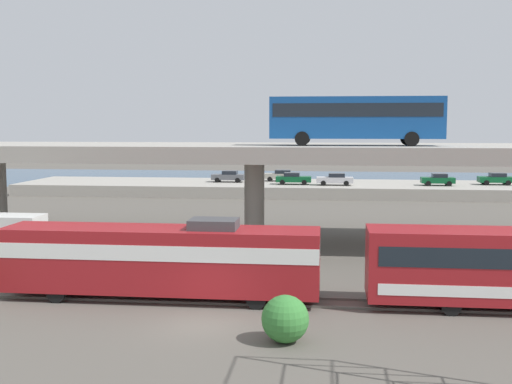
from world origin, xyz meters
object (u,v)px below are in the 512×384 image
at_px(train_locomotive, 145,256).
at_px(parked_car_5, 229,176).
at_px(transit_bus_on_overpass, 356,116).
at_px(parked_car_4, 282,175).
at_px(parked_car_2, 438,179).
at_px(parked_car_1, 335,179).
at_px(parked_car_3, 293,178).
at_px(parked_car_0, 496,179).

distance_m(train_locomotive, parked_car_5, 51.43).
height_order(transit_bus_on_overpass, parked_car_4, transit_bus_on_overpass).
height_order(transit_bus_on_overpass, parked_car_5, transit_bus_on_overpass).
bearing_deg(parked_car_5, parked_car_2, 175.84).
relative_size(parked_car_2, parked_car_4, 0.86).
bearing_deg(parked_car_1, transit_bus_on_overpass, 91.77).
xyz_separation_m(transit_bus_on_overpass, parked_car_3, (-6.28, 34.59, -7.30)).
bearing_deg(train_locomotive, parked_car_3, -95.67).
distance_m(parked_car_0, parked_car_3, 25.39).
distance_m(transit_bus_on_overpass, parked_car_0, 42.17).
bearing_deg(parked_car_3, train_locomotive, -95.67).
relative_size(train_locomotive, parked_car_5, 3.99).
distance_m(parked_car_2, parked_car_4, 20.14).
distance_m(parked_car_1, parked_car_4, 8.75).
height_order(transit_bus_on_overpass, parked_car_3, transit_bus_on_overpass).
height_order(train_locomotive, parked_car_4, train_locomotive).
distance_m(train_locomotive, parked_car_0, 59.47).
xyz_separation_m(parked_car_1, parked_car_5, (-13.86, 2.94, -0.00)).
distance_m(train_locomotive, parked_car_4, 53.61).
height_order(parked_car_1, parked_car_2, same).
xyz_separation_m(parked_car_2, parked_car_4, (-19.71, 4.16, 0.00)).
xyz_separation_m(train_locomotive, parked_car_4, (3.03, 53.53, 0.00)).
bearing_deg(parked_car_1, parked_car_3, -6.20).
distance_m(parked_car_1, parked_car_2, 12.69).
height_order(parked_car_0, parked_car_2, same).
relative_size(parked_car_4, parked_car_5, 1.08).
xyz_separation_m(parked_car_0, parked_car_4, (-27.11, 2.27, 0.00)).
xyz_separation_m(parked_car_0, parked_car_2, (-7.40, -1.89, -0.00)).
relative_size(transit_bus_on_overpass, parked_car_1, 2.66).
bearing_deg(parked_car_2, parked_car_0, -165.65).
bearing_deg(train_locomotive, parked_car_4, -93.24).
height_order(train_locomotive, parked_car_5, train_locomotive).
height_order(train_locomotive, parked_car_3, train_locomotive).
distance_m(train_locomotive, parked_car_1, 49.40).
bearing_deg(parked_car_4, parked_car_2, 168.07).
bearing_deg(parked_car_3, parked_car_2, 1.41).
distance_m(train_locomotive, parked_car_3, 49.17).
relative_size(parked_car_3, parked_car_5, 1.02).
relative_size(train_locomotive, parked_car_1, 3.82).
bearing_deg(parked_car_2, parked_car_3, 1.41).
relative_size(train_locomotive, parked_car_0, 4.09).
relative_size(parked_car_1, parked_car_4, 0.96).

